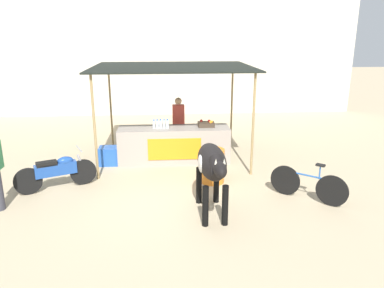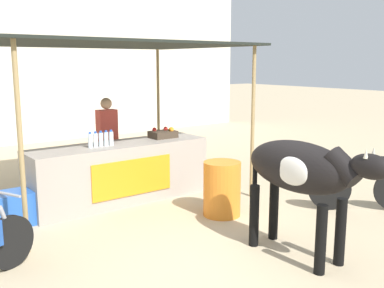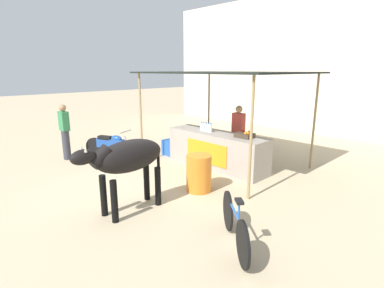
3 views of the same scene
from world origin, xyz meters
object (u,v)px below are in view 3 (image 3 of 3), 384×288
fruit_crate (245,135)px  cow (127,159)px  bicycle_leaning (235,225)px  passerby_on_street (65,131)px  stall_counter (216,150)px  water_barrel (199,173)px  motorcycle_parked (111,145)px  vendor_behind_counter (238,134)px  cooler_box (173,148)px

fruit_crate → cow: 3.27m
bicycle_leaning → passerby_on_street: bearing=179.6°
stall_counter → fruit_crate: fruit_crate is taller
water_barrel → cow: (-0.24, -1.65, 0.62)m
stall_counter → passerby_on_street: size_ratio=1.82×
stall_counter → cow: size_ratio=1.65×
cow → motorcycle_parked: bearing=155.3°
vendor_behind_counter → cooler_box: bearing=-155.6°
stall_counter → vendor_behind_counter: 0.85m
stall_counter → motorcycle_parked: stall_counter is taller
fruit_crate → cow: cow is taller
vendor_behind_counter → stall_counter: bearing=-101.9°
motorcycle_parked → passerby_on_street: 1.40m
vendor_behind_counter → cow: bearing=-83.4°
stall_counter → vendor_behind_counter: (0.16, 0.75, 0.37)m
cooler_box → cow: 3.97m
water_barrel → bicycle_leaning: size_ratio=0.63×
fruit_crate → cow: size_ratio=0.24×
stall_counter → fruit_crate: (0.89, 0.05, 0.55)m
bicycle_leaning → passerby_on_street: size_ratio=0.79×
cow → vendor_behind_counter: bearing=96.6°
vendor_behind_counter → cow: size_ratio=0.90×
vendor_behind_counter → passerby_on_street: 5.08m
stall_counter → water_barrel: bearing=-61.1°
bicycle_leaning → passerby_on_street: 6.36m
cooler_box → vendor_behind_counter: bearing=24.4°
motorcycle_parked → stall_counter: bearing=32.0°
cow → cooler_box: bearing=126.9°
cow → water_barrel: bearing=81.8°
vendor_behind_counter → motorcycle_parked: bearing=-139.5°
water_barrel → cow: bearing=-98.2°
stall_counter → bicycle_leaning: size_ratio=2.29×
fruit_crate → passerby_on_street: 5.25m
stall_counter → cooler_box: (-1.72, -0.10, -0.24)m
vendor_behind_counter → cooler_box: 2.15m
cooler_box → passerby_on_street: passerby_on_street is taller
passerby_on_street → cooler_box: bearing=53.6°
passerby_on_street → cow: bearing=-7.4°
bicycle_leaning → stall_counter: bearing=135.4°
cow → bicycle_leaning: size_ratio=1.39×
cooler_box → bicycle_leaning: 5.16m
vendor_behind_counter → fruit_crate: bearing=-43.8°
water_barrel → fruit_crate: bearing=88.8°
cooler_box → motorcycle_parked: size_ratio=0.36×
vendor_behind_counter → cooler_box: size_ratio=2.75×
water_barrel → motorcycle_parked: 3.55m
fruit_crate → vendor_behind_counter: (-0.73, 0.70, -0.18)m
stall_counter → motorcycle_parked: (-2.69, -1.69, -0.05)m
fruit_crate → passerby_on_street: (-4.50, -2.71, -0.18)m
vendor_behind_counter → water_barrel: vendor_behind_counter is taller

